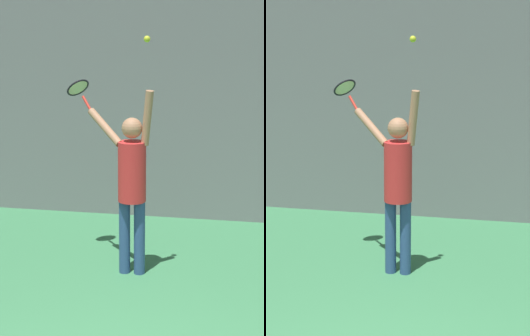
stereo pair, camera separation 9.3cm
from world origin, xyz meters
TOP-DOWN VIEW (x-y plane):
  - back_wall at (0.00, 5.08)m, footprint 18.00×0.10m
  - tennis_player at (-0.50, 2.87)m, footprint 0.87×0.55m
  - tennis_racket at (-1.24, 3.35)m, footprint 0.40×0.37m
  - tennis_ball at (-0.31, 2.74)m, footprint 0.07×0.07m

SIDE VIEW (x-z plane):
  - tennis_player at x=-0.50m, z-range 0.05..2.22m
  - tennis_racket at x=-1.24m, z-range 1.91..2.29m
  - back_wall at x=0.00m, z-range 0.00..5.00m
  - tennis_ball at x=-0.31m, z-range 2.68..2.75m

